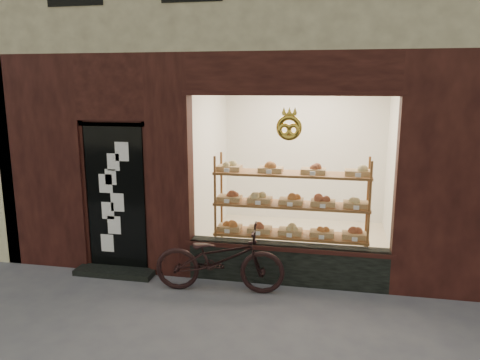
# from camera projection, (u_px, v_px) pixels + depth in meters

# --- Properties ---
(display_shelf) EXTENTS (2.20, 0.45, 1.70)m
(display_shelf) POSITION_uv_depth(u_px,v_px,m) (291.00, 214.00, 6.71)
(display_shelf) COLOR brown
(display_shelf) RESTS_ON ground
(bicycle) EXTENTS (1.75, 0.75, 0.90)m
(bicycle) POSITION_uv_depth(u_px,v_px,m) (220.00, 259.00, 6.12)
(bicycle) COLOR black
(bicycle) RESTS_ON ground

